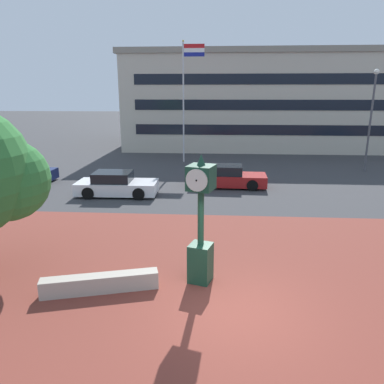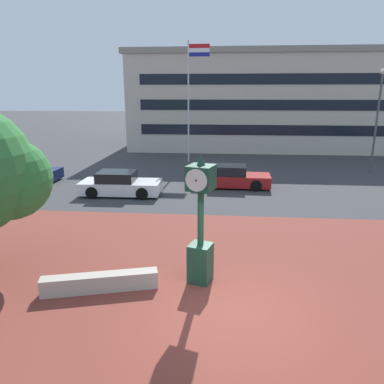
# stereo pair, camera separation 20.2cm
# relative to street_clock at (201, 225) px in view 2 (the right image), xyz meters

# --- Properties ---
(ground_plane) EXTENTS (200.00, 200.00, 0.00)m
(ground_plane) POSITION_rel_street_clock_xyz_m (0.92, -1.54, -1.75)
(ground_plane) COLOR #38383A
(plaza_brick_paving) EXTENTS (44.00, 11.55, 0.01)m
(plaza_brick_paving) POSITION_rel_street_clock_xyz_m (0.92, 0.24, -1.75)
(plaza_brick_paving) COLOR brown
(plaza_brick_paving) RESTS_ON ground
(planter_wall) EXTENTS (3.19, 1.23, 0.50)m
(planter_wall) POSITION_rel_street_clock_xyz_m (-2.75, -0.80, -1.50)
(planter_wall) COLOR #ADA393
(planter_wall) RESTS_ON ground
(street_clock) EXTENTS (0.85, 0.89, 3.78)m
(street_clock) POSITION_rel_street_clock_xyz_m (0.00, 0.00, 0.00)
(street_clock) COLOR #19422D
(street_clock) RESTS_ON ground
(car_street_near) EXTENTS (4.53, 1.98, 1.28)m
(car_street_near) POSITION_rel_street_clock_xyz_m (-11.96, 11.74, -1.18)
(car_street_near) COLOR navy
(car_street_near) RESTS_ON ground
(car_street_mid) EXTENTS (4.46, 1.92, 1.28)m
(car_street_mid) POSITION_rel_street_clock_xyz_m (1.07, 11.28, -1.18)
(car_street_mid) COLOR maroon
(car_street_mid) RESTS_ON ground
(car_street_far) EXTENTS (4.31, 1.98, 1.28)m
(car_street_far) POSITION_rel_street_clock_xyz_m (-4.95, 9.07, -1.18)
(car_street_far) COLOR silver
(car_street_far) RESTS_ON ground
(flagpole_primary) EXTENTS (1.66, 0.14, 9.13)m
(flagpole_primary) POSITION_rel_street_clock_xyz_m (-2.02, 19.12, 3.59)
(flagpole_primary) COLOR silver
(flagpole_primary) RESTS_ON ground
(civic_building) EXTENTS (29.20, 14.80, 9.15)m
(civic_building) POSITION_rel_street_clock_xyz_m (5.98, 30.59, 2.83)
(civic_building) COLOR beige
(civic_building) RESTS_ON ground
(street_lamp_post) EXTENTS (0.36, 0.36, 6.88)m
(street_lamp_post) POSITION_rel_street_clock_xyz_m (10.85, 16.32, 2.43)
(street_lamp_post) COLOR #4C4C51
(street_lamp_post) RESTS_ON ground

